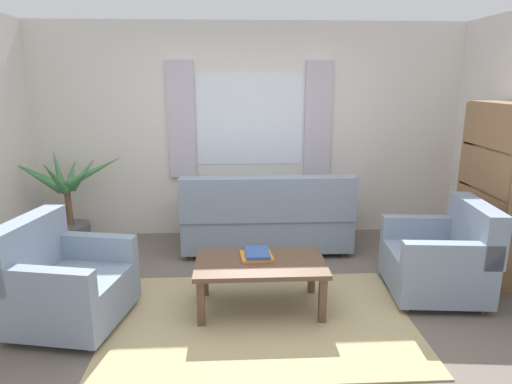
{
  "coord_description": "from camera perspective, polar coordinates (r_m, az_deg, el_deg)",
  "views": [
    {
      "loc": [
        -0.21,
        -3.31,
        1.94
      ],
      "look_at": [
        -0.0,
        0.7,
        0.92
      ],
      "focal_mm": 31.34,
      "sensor_mm": 36.0,
      "label": 1
    }
  ],
  "objects": [
    {
      "name": "armchair_left",
      "position": [
        3.96,
        -23.38,
        -10.6
      ],
      "size": [
        0.97,
        0.98,
        0.88
      ],
      "rotation": [
        0.0,
        0.0,
        1.37
      ],
      "color": "gray",
      "rests_on": "ground_plane"
    },
    {
      "name": "coffee_table",
      "position": [
        3.84,
        0.55,
        -9.62
      ],
      "size": [
        1.1,
        0.64,
        0.44
      ],
      "color": "brown",
      "rests_on": "ground_plane"
    },
    {
      "name": "area_rug",
      "position": [
        3.84,
        0.61,
        -15.96
      ],
      "size": [
        2.46,
        1.67,
        0.01
      ],
      "primitive_type": "cube",
      "color": "tan",
      "rests_on": "ground_plane"
    },
    {
      "name": "book_stack_on_table",
      "position": [
        3.9,
        0.11,
        -7.97
      ],
      "size": [
        0.29,
        0.29,
        0.05
      ],
      "color": "orange",
      "rests_on": "coffee_table"
    },
    {
      "name": "bookshelf",
      "position": [
        4.98,
        28.01,
        -0.76
      ],
      "size": [
        0.3,
        0.94,
        1.72
      ],
      "rotation": [
        0.0,
        0.0,
        1.57
      ],
      "color": "olive",
      "rests_on": "ground_plane"
    },
    {
      "name": "ground_plane",
      "position": [
        3.84,
        0.61,
        -16.04
      ],
      "size": [
        6.24,
        6.24,
        0.0
      ],
      "primitive_type": "plane",
      "color": "#6B6056"
    },
    {
      "name": "potted_plant",
      "position": [
        5.6,
        -22.76,
        -1.94
      ],
      "size": [
        1.22,
        1.1,
        1.16
      ],
      "color": "#56565B",
      "rests_on": "ground_plane"
    },
    {
      "name": "armchair_right",
      "position": [
        4.43,
        22.62,
        -7.83
      ],
      "size": [
        0.9,
        0.91,
        0.88
      ],
      "rotation": [
        0.0,
        0.0,
        -1.66
      ],
      "color": "gray",
      "rests_on": "ground_plane"
    },
    {
      "name": "couch",
      "position": [
        5.14,
        1.32,
        -3.51
      ],
      "size": [
        1.9,
        0.82,
        0.92
      ],
      "rotation": [
        0.0,
        0.0,
        3.14
      ],
      "color": "gray",
      "rests_on": "ground_plane"
    },
    {
      "name": "window_with_curtains",
      "position": [
        5.51,
        -0.76,
        9.2
      ],
      "size": [
        1.98,
        0.07,
        1.4
      ],
      "color": "white"
    },
    {
      "name": "wall_back",
      "position": [
        5.61,
        -0.78,
        7.75
      ],
      "size": [
        5.32,
        0.12,
        2.6
      ],
      "primitive_type": "cube",
      "color": "silver",
      "rests_on": "ground_plane"
    }
  ]
}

